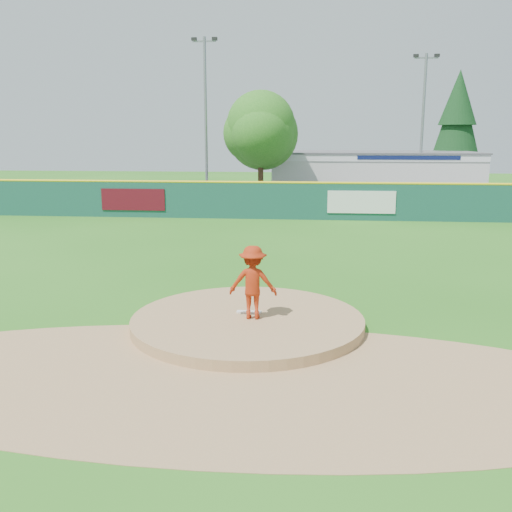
# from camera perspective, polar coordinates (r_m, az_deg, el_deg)

# --- Properties ---
(ground) EXTENTS (120.00, 120.00, 0.00)m
(ground) POSITION_cam_1_polar(r_m,az_deg,el_deg) (13.67, -0.85, -7.07)
(ground) COLOR #286B19
(ground) RESTS_ON ground
(pitchers_mound) EXTENTS (5.50, 5.50, 0.50)m
(pitchers_mound) POSITION_cam_1_polar(r_m,az_deg,el_deg) (13.67, -0.85, -7.07)
(pitchers_mound) COLOR #9E774C
(pitchers_mound) RESTS_ON ground
(pitching_rubber) EXTENTS (0.60, 0.15, 0.04)m
(pitching_rubber) POSITION_cam_1_polar(r_m,az_deg,el_deg) (13.86, -0.71, -5.61)
(pitching_rubber) COLOR white
(pitching_rubber) RESTS_ON pitchers_mound
(infield_dirt_arc) EXTENTS (15.40, 15.40, 0.01)m
(infield_dirt_arc) POSITION_cam_1_polar(r_m,az_deg,el_deg) (10.89, -2.69, -12.14)
(infield_dirt_arc) COLOR #9E774C
(infield_dirt_arc) RESTS_ON ground
(parking_lot) EXTENTS (44.00, 16.00, 0.02)m
(parking_lot) POSITION_cam_1_polar(r_m,az_deg,el_deg) (40.11, 3.59, 5.51)
(parking_lot) COLOR #38383A
(parking_lot) RESTS_ON ground
(pitcher) EXTENTS (1.12, 0.64, 1.73)m
(pitcher) POSITION_cam_1_polar(r_m,az_deg,el_deg) (13.25, -0.31, -2.64)
(pitcher) COLOR #A1270D
(pitcher) RESTS_ON pitchers_mound
(van) EXTENTS (5.09, 2.83, 1.35)m
(van) POSITION_cam_1_polar(r_m,az_deg,el_deg) (37.45, 7.12, 6.04)
(van) COLOR silver
(van) RESTS_ON parking_lot
(pool_building_grp) EXTENTS (15.20, 8.20, 3.31)m
(pool_building_grp) POSITION_cam_1_polar(r_m,az_deg,el_deg) (45.15, 11.58, 8.11)
(pool_building_grp) COLOR silver
(pool_building_grp) RESTS_ON ground
(fence_banners) EXTENTS (16.13, 0.04, 1.20)m
(fence_banners) POSITION_cam_1_polar(r_m,az_deg,el_deg) (31.17, -1.11, 5.54)
(fence_banners) COLOR #560C17
(fence_banners) RESTS_ON ground
(playground_slide) EXTENTS (0.95, 2.68, 1.48)m
(playground_slide) POSITION_cam_1_polar(r_m,az_deg,el_deg) (38.95, -14.35, 6.07)
(playground_slide) COLOR blue
(playground_slide) RESTS_ON ground
(outfield_fence) EXTENTS (40.00, 0.14, 2.07)m
(outfield_fence) POSITION_cam_1_polar(r_m,az_deg,el_deg) (31.06, 2.97, 5.67)
(outfield_fence) COLOR #16483D
(outfield_fence) RESTS_ON ground
(deciduous_tree) EXTENTS (5.60, 5.60, 7.36)m
(deciduous_tree) POSITION_cam_1_polar(r_m,az_deg,el_deg) (38.00, 0.48, 12.05)
(deciduous_tree) COLOR #382314
(deciduous_tree) RESTS_ON ground
(conifer_tree) EXTENTS (4.40, 4.40, 9.50)m
(conifer_tree) POSITION_cam_1_polar(r_m,az_deg,el_deg) (50.19, 19.47, 12.47)
(conifer_tree) COLOR #382314
(conifer_tree) RESTS_ON ground
(light_pole_left) EXTENTS (1.75, 0.25, 11.00)m
(light_pole_left) POSITION_cam_1_polar(r_m,az_deg,el_deg) (40.57, -5.06, 14.11)
(light_pole_left) COLOR gray
(light_pole_left) RESTS_ON ground
(light_pole_right) EXTENTS (1.75, 0.25, 10.00)m
(light_pole_right) POSITION_cam_1_polar(r_m,az_deg,el_deg) (42.52, 16.33, 12.90)
(light_pole_right) COLOR gray
(light_pole_right) RESTS_ON ground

